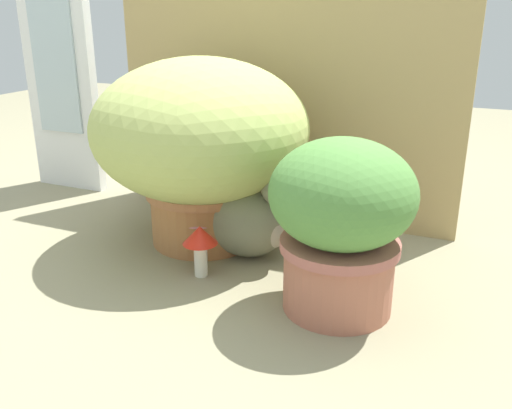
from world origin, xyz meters
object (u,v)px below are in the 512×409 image
(leafy_planter, at_px, (341,219))
(mushroom_ornament_pink, at_px, (200,223))
(mushroom_ornament_red, at_px, (200,240))
(grass_planter, at_px, (201,138))
(cat, at_px, (250,217))

(leafy_planter, height_order, mushroom_ornament_pink, leafy_planter)
(leafy_planter, bearing_deg, mushroom_ornament_red, 177.54)
(grass_planter, bearing_deg, leafy_planter, -25.41)
(grass_planter, relative_size, mushroom_ornament_pink, 4.47)
(leafy_planter, bearing_deg, grass_planter, 154.59)
(leafy_planter, xyz_separation_m, mushroom_ornament_pink, (-0.45, 0.13, -0.13))
(mushroom_ornament_red, bearing_deg, mushroom_ornament_pink, 119.41)
(mushroom_ornament_pink, bearing_deg, mushroom_ornament_red, -60.59)
(leafy_planter, bearing_deg, cat, 149.52)
(cat, bearing_deg, mushroom_ornament_pink, -156.40)
(leafy_planter, xyz_separation_m, mushroom_ornament_red, (-0.38, 0.02, -0.13))
(grass_planter, height_order, mushroom_ornament_pink, grass_planter)
(cat, xyz_separation_m, mushroom_ornament_red, (-0.07, -0.17, -0.02))
(mushroom_ornament_pink, relative_size, mushroom_ornament_red, 0.99)
(leafy_planter, bearing_deg, mushroom_ornament_pink, 164.09)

